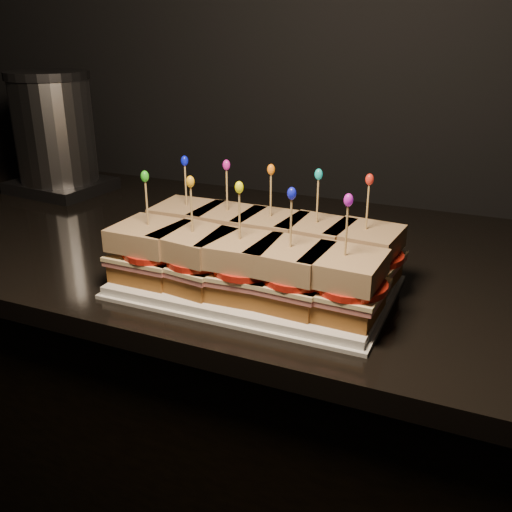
% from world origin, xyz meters
% --- Properties ---
extents(wall_back, '(4.00, 0.04, 2.70)m').
position_xyz_m(wall_back, '(0.00, 2.00, 1.35)').
color(wall_back, black).
rests_on(wall_back, ground).
extents(cabinet, '(2.26, 0.69, 0.89)m').
position_xyz_m(cabinet, '(0.68, 1.64, 0.45)').
color(cabinet, black).
rests_on(cabinet, ground).
extents(granite_slab, '(2.30, 0.73, 0.03)m').
position_xyz_m(granite_slab, '(0.68, 1.64, 0.91)').
color(granite_slab, black).
rests_on(granite_slab, cabinet).
extents(platter, '(0.40, 0.25, 0.02)m').
position_xyz_m(platter, '(0.64, 1.47, 0.93)').
color(platter, white).
rests_on(platter, granite_slab).
extents(platter_rim, '(0.41, 0.26, 0.01)m').
position_xyz_m(platter_rim, '(0.64, 1.47, 0.93)').
color(platter_rim, white).
rests_on(platter_rim, granite_slab).
extents(sandwich_0_bread_bot, '(0.10, 0.10, 0.03)m').
position_xyz_m(sandwich_0_bread_bot, '(0.49, 1.52, 0.96)').
color(sandwich_0_bread_bot, '#5C3313').
rests_on(sandwich_0_bread_bot, platter).
extents(sandwich_0_ham, '(0.11, 0.11, 0.01)m').
position_xyz_m(sandwich_0_ham, '(0.49, 1.52, 0.97)').
color(sandwich_0_ham, '#CD5E62').
rests_on(sandwich_0_ham, sandwich_0_bread_bot).
extents(sandwich_0_cheese, '(0.11, 0.11, 0.01)m').
position_xyz_m(sandwich_0_cheese, '(0.49, 1.52, 0.98)').
color(sandwich_0_cheese, beige).
rests_on(sandwich_0_cheese, sandwich_0_ham).
extents(sandwich_0_tomato, '(0.10, 0.10, 0.01)m').
position_xyz_m(sandwich_0_tomato, '(0.50, 1.52, 0.99)').
color(sandwich_0_tomato, red).
rests_on(sandwich_0_tomato, sandwich_0_cheese).
extents(sandwich_0_bread_top, '(0.10, 0.10, 0.03)m').
position_xyz_m(sandwich_0_bread_top, '(0.49, 1.52, 1.01)').
color(sandwich_0_bread_top, '#662E0F').
rests_on(sandwich_0_bread_top, sandwich_0_tomato).
extents(sandwich_0_pick, '(0.00, 0.00, 0.09)m').
position_xyz_m(sandwich_0_pick, '(0.49, 1.52, 1.06)').
color(sandwich_0_pick, tan).
rests_on(sandwich_0_pick, sandwich_0_bread_top).
extents(sandwich_0_frill, '(0.01, 0.01, 0.02)m').
position_xyz_m(sandwich_0_frill, '(0.49, 1.52, 1.10)').
color(sandwich_0_frill, '#0B13E5').
rests_on(sandwich_0_frill, sandwich_0_pick).
extents(sandwich_1_bread_bot, '(0.10, 0.10, 0.03)m').
position_xyz_m(sandwich_1_bread_bot, '(0.57, 1.52, 0.96)').
color(sandwich_1_bread_bot, '#5C3313').
rests_on(sandwich_1_bread_bot, platter).
extents(sandwich_1_ham, '(0.11, 0.11, 0.01)m').
position_xyz_m(sandwich_1_ham, '(0.57, 1.52, 0.97)').
color(sandwich_1_ham, '#CD5E62').
rests_on(sandwich_1_ham, sandwich_1_bread_bot).
extents(sandwich_1_cheese, '(0.11, 0.11, 0.01)m').
position_xyz_m(sandwich_1_cheese, '(0.57, 1.52, 0.98)').
color(sandwich_1_cheese, beige).
rests_on(sandwich_1_cheese, sandwich_1_ham).
extents(sandwich_1_tomato, '(0.10, 0.10, 0.01)m').
position_xyz_m(sandwich_1_tomato, '(0.58, 1.52, 0.99)').
color(sandwich_1_tomato, red).
rests_on(sandwich_1_tomato, sandwich_1_cheese).
extents(sandwich_1_bread_top, '(0.10, 0.10, 0.03)m').
position_xyz_m(sandwich_1_bread_top, '(0.57, 1.52, 1.01)').
color(sandwich_1_bread_top, '#662E0F').
rests_on(sandwich_1_bread_top, sandwich_1_tomato).
extents(sandwich_1_pick, '(0.00, 0.00, 0.09)m').
position_xyz_m(sandwich_1_pick, '(0.57, 1.52, 1.06)').
color(sandwich_1_pick, tan).
rests_on(sandwich_1_pick, sandwich_1_bread_top).
extents(sandwich_1_frill, '(0.01, 0.01, 0.02)m').
position_xyz_m(sandwich_1_frill, '(0.57, 1.52, 1.10)').
color(sandwich_1_frill, '#CF1A9C').
rests_on(sandwich_1_frill, sandwich_1_pick).
extents(sandwich_2_bread_bot, '(0.10, 0.10, 0.03)m').
position_xyz_m(sandwich_2_bread_bot, '(0.64, 1.52, 0.96)').
color(sandwich_2_bread_bot, '#5C3313').
rests_on(sandwich_2_bread_bot, platter).
extents(sandwich_2_ham, '(0.11, 0.10, 0.01)m').
position_xyz_m(sandwich_2_ham, '(0.64, 1.52, 0.97)').
color(sandwich_2_ham, '#CD5E62').
rests_on(sandwich_2_ham, sandwich_2_bread_bot).
extents(sandwich_2_cheese, '(0.11, 0.11, 0.01)m').
position_xyz_m(sandwich_2_cheese, '(0.64, 1.52, 0.98)').
color(sandwich_2_cheese, beige).
rests_on(sandwich_2_cheese, sandwich_2_ham).
extents(sandwich_2_tomato, '(0.10, 0.10, 0.01)m').
position_xyz_m(sandwich_2_tomato, '(0.66, 1.52, 0.99)').
color(sandwich_2_tomato, red).
rests_on(sandwich_2_tomato, sandwich_2_cheese).
extents(sandwich_2_bread_top, '(0.10, 0.10, 0.03)m').
position_xyz_m(sandwich_2_bread_top, '(0.64, 1.52, 1.01)').
color(sandwich_2_bread_top, '#662E0F').
rests_on(sandwich_2_bread_top, sandwich_2_tomato).
extents(sandwich_2_pick, '(0.00, 0.00, 0.09)m').
position_xyz_m(sandwich_2_pick, '(0.64, 1.52, 1.06)').
color(sandwich_2_pick, tan).
rests_on(sandwich_2_pick, sandwich_2_bread_top).
extents(sandwich_2_frill, '(0.01, 0.01, 0.02)m').
position_xyz_m(sandwich_2_frill, '(0.64, 1.52, 1.10)').
color(sandwich_2_frill, orange).
rests_on(sandwich_2_frill, sandwich_2_pick).
extents(sandwich_3_bread_bot, '(0.11, 0.11, 0.03)m').
position_xyz_m(sandwich_3_bread_bot, '(0.72, 1.52, 0.96)').
color(sandwich_3_bread_bot, '#5C3313').
rests_on(sandwich_3_bread_bot, platter).
extents(sandwich_3_ham, '(0.12, 0.11, 0.01)m').
position_xyz_m(sandwich_3_ham, '(0.72, 1.52, 0.97)').
color(sandwich_3_ham, '#CD5E62').
rests_on(sandwich_3_ham, sandwich_3_bread_bot).
extents(sandwich_3_cheese, '(0.12, 0.11, 0.01)m').
position_xyz_m(sandwich_3_cheese, '(0.72, 1.52, 0.98)').
color(sandwich_3_cheese, beige).
rests_on(sandwich_3_cheese, sandwich_3_ham).
extents(sandwich_3_tomato, '(0.10, 0.10, 0.01)m').
position_xyz_m(sandwich_3_tomato, '(0.73, 1.52, 0.99)').
color(sandwich_3_tomato, red).
rests_on(sandwich_3_tomato, sandwich_3_cheese).
extents(sandwich_3_bread_top, '(0.11, 0.11, 0.03)m').
position_xyz_m(sandwich_3_bread_top, '(0.72, 1.52, 1.01)').
color(sandwich_3_bread_top, '#662E0F').
rests_on(sandwich_3_bread_top, sandwich_3_tomato).
extents(sandwich_3_pick, '(0.00, 0.00, 0.09)m').
position_xyz_m(sandwich_3_pick, '(0.72, 1.52, 1.06)').
color(sandwich_3_pick, tan).
rests_on(sandwich_3_pick, sandwich_3_bread_top).
extents(sandwich_3_frill, '(0.01, 0.01, 0.02)m').
position_xyz_m(sandwich_3_frill, '(0.72, 1.52, 1.10)').
color(sandwich_3_frill, '#15BEB8').
rests_on(sandwich_3_frill, sandwich_3_pick).
extents(sandwich_4_bread_bot, '(0.10, 0.10, 0.03)m').
position_xyz_m(sandwich_4_bread_bot, '(0.80, 1.52, 0.96)').
color(sandwich_4_bread_bot, '#5C3313').
rests_on(sandwich_4_bread_bot, platter).
extents(sandwich_4_ham, '(0.12, 0.11, 0.01)m').
position_xyz_m(sandwich_4_ham, '(0.80, 1.52, 0.97)').
color(sandwich_4_ham, '#CD5E62').
rests_on(sandwich_4_ham, sandwich_4_bread_bot).
extents(sandwich_4_cheese, '(0.12, 0.11, 0.01)m').
position_xyz_m(sandwich_4_cheese, '(0.80, 1.52, 0.98)').
color(sandwich_4_cheese, beige).
rests_on(sandwich_4_cheese, sandwich_4_ham).
extents(sandwich_4_tomato, '(0.10, 0.10, 0.01)m').
position_xyz_m(sandwich_4_tomato, '(0.81, 1.52, 0.99)').
color(sandwich_4_tomato, red).
rests_on(sandwich_4_tomato, sandwich_4_cheese).
extents(sandwich_4_bread_top, '(0.11, 0.11, 0.03)m').
position_xyz_m(sandwich_4_bread_top, '(0.80, 1.52, 1.01)').
color(sandwich_4_bread_top, '#662E0F').
rests_on(sandwich_4_bread_top, sandwich_4_tomato).
extents(sandwich_4_pick, '(0.00, 0.00, 0.09)m').
position_xyz_m(sandwich_4_pick, '(0.80, 1.52, 1.06)').
color(sandwich_4_pick, tan).
rests_on(sandwich_4_pick, sandwich_4_bread_top).
extents(sandwich_4_frill, '(0.01, 0.01, 0.02)m').
position_xyz_m(sandwich_4_frill, '(0.80, 1.52, 1.10)').
color(sandwich_4_frill, red).
rests_on(sandwich_4_frill, sandwich_4_pick).
extents(sandwich_5_bread_bot, '(0.10, 0.10, 0.03)m').
position_xyz_m(sandwich_5_bread_bot, '(0.49, 1.41, 0.96)').
color(sandwich_5_bread_bot, '#5C3313').
rests_on(sandwich_5_bread_bot, platter).
extents(sandwich_5_ham, '(0.11, 0.10, 0.01)m').
position_xyz_m(sandwich_5_ham, '(0.49, 1.41, 0.97)').
color(sandwich_5_ham, '#CD5E62').
rests_on(sandwich_5_ham, sandwich_5_bread_bot).
extents(sandwich_5_cheese, '(0.11, 0.11, 0.01)m').
position_xyz_m(sandwich_5_cheese, '(0.49, 1.41, 0.98)').
color(sandwich_5_cheese, beige).
rests_on(sandwich_5_cheese, sandwich_5_ham).
extents(sandwich_5_tomato, '(0.10, 0.10, 0.01)m').
position_xyz_m(sandwich_5_tomato, '(0.50, 1.40, 0.99)').
color(sandwich_5_tomato, red).
rests_on(sandwich_5_tomato, sandwich_5_cheese).
extents(sandwich_5_bread_top, '(0.10, 0.10, 0.03)m').
position_xyz_m(sandwich_5_bread_top, '(0.49, 1.41, 1.01)').
color(sandwich_5_bread_top, '#662E0F').
rests_on(sandwich_5_bread_top, sandwich_5_tomato).
extents(sandwich_5_pick, '(0.00, 0.00, 0.09)m').
position_xyz_m(sandwich_5_pick, '(0.49, 1.41, 1.06)').
color(sandwich_5_pick, tan).
rests_on(sandwich_5_pick, sandwich_5_bread_top).
extents(sandwich_5_frill, '(0.01, 0.01, 0.02)m').
position_xyz_m(sandwich_5_frill, '(0.49, 1.41, 1.10)').
color(sandwich_5_frill, green).
rests_on(sandwich_5_frill, sandwich_5_pick).
extents(sandwich_6_bread_bot, '(0.11, 0.11, 0.03)m').
position_xyz_m(sandwich_6_bread_bot, '(0.57, 1.41, 0.96)').
color(sandwich_6_bread_bot, '#5C3313').
rests_on(sandwich_6_bread_bot, platter).
extents(sandwich_6_ham, '(0.12, 0.12, 0.01)m').
position_xyz_m(sandwich_6_ham, '(0.57, 1.41, 0.97)').
color(sandwich_6_ham, '#CD5E62').
rests_on(sandwich_6_ham, sandwich_6_bread_bot).
extents(sandwich_6_cheese, '(0.12, 0.12, 0.01)m').
position_xyz_m(sandwich_6_cheese, '(0.57, 1.41, 0.98)').
color(sandwich_6_cheese, beige).
rests_on(sandwich_6_cheese, sandwich_6_ham).
extents(sandwich_6_tomato, '(0.10, 0.10, 0.01)m').
position_xyz_m(sandwich_6_tomato, '(0.58, 1.40, 0.99)').
color(sandwich_6_tomato, red).
rests_on(sandwich_6_tomato, sandwich_6_cheese).
extents(sandwich_6_bread_top, '(0.11, 0.11, 0.03)m').
position_xyz_m(sandwich_6_bread_top, '(0.57, 1.41, 1.01)').
color(sandwich_6_bread_top, '#662E0F').
rests_on(sandwich_6_bread_top, sandwich_6_tomato).
extents(sandwich_6_pick, '(0.00, 0.00, 0.09)m').
position_xyz_m(sandwich_6_pick, '(0.57, 1.41, 1.06)').
color(sandwich_6_pick, tan).
rests_on(sandwich_6_pick, sandwich_6_bread_top).
extents(sandwich_6_frill, '(0.01, 0.01, 0.02)m').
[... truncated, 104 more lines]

